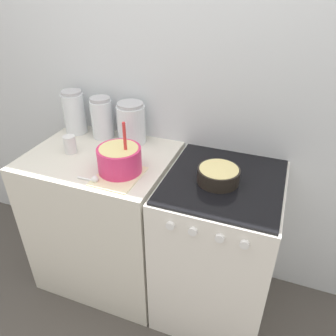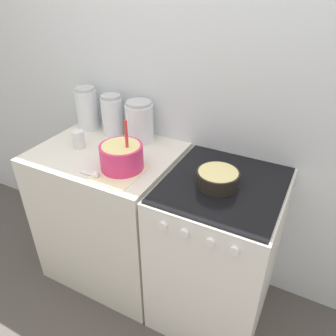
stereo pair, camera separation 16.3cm
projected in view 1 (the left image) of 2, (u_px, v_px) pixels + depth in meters
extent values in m
plane|color=#4C4742|center=(147.00, 327.00, 1.96)|extent=(12.00, 12.00, 0.00)
cube|color=silver|center=(187.00, 99.00, 1.87)|extent=(4.62, 0.05, 2.40)
cube|color=silver|center=(107.00, 218.00, 2.10)|extent=(0.81, 0.65, 0.93)
cube|color=white|center=(217.00, 248.00, 1.88)|extent=(0.60, 0.65, 0.92)
cube|color=black|center=(224.00, 181.00, 1.64)|extent=(0.58, 0.62, 0.01)
cylinder|color=white|center=(170.00, 226.00, 1.46)|extent=(0.04, 0.02, 0.04)
cylinder|color=white|center=(193.00, 231.00, 1.43)|extent=(0.04, 0.02, 0.04)
cylinder|color=white|center=(220.00, 238.00, 1.40)|extent=(0.04, 0.02, 0.04)
cylinder|color=white|center=(244.00, 244.00, 1.36)|extent=(0.04, 0.02, 0.04)
cylinder|color=#E0336B|center=(120.00, 160.00, 1.67)|extent=(0.22, 0.22, 0.14)
cylinder|color=#EFDB8C|center=(119.00, 155.00, 1.65)|extent=(0.20, 0.20, 0.07)
cylinder|color=red|center=(125.00, 147.00, 1.61)|extent=(0.02, 0.02, 0.26)
cylinder|color=black|center=(218.00, 175.00, 1.60)|extent=(0.21, 0.21, 0.07)
cylinder|color=#EFDB8C|center=(218.00, 174.00, 1.60)|extent=(0.19, 0.19, 0.06)
cylinder|color=silver|center=(74.00, 114.00, 2.05)|extent=(0.14, 0.14, 0.25)
cylinder|color=olive|center=(76.00, 121.00, 2.08)|extent=(0.12, 0.12, 0.15)
cylinder|color=#B2B2B7|center=(71.00, 93.00, 1.98)|extent=(0.12, 0.12, 0.02)
cylinder|color=silver|center=(102.00, 119.00, 1.99)|extent=(0.13, 0.13, 0.23)
cylinder|color=tan|center=(103.00, 126.00, 2.02)|extent=(0.12, 0.12, 0.14)
cylinder|color=#B2B2B7|center=(100.00, 99.00, 1.93)|extent=(0.12, 0.12, 0.02)
cylinder|color=silver|center=(131.00, 124.00, 1.94)|extent=(0.17, 0.17, 0.23)
cylinder|color=red|center=(132.00, 131.00, 1.96)|extent=(0.15, 0.15, 0.14)
cylinder|color=#B2B2B7|center=(130.00, 105.00, 1.87)|extent=(0.15, 0.15, 0.02)
cylinder|color=silver|center=(70.00, 144.00, 1.85)|extent=(0.07, 0.07, 0.10)
cube|color=beige|center=(119.00, 176.00, 1.66)|extent=(0.22, 0.26, 0.01)
cylinder|color=white|center=(86.00, 179.00, 1.63)|extent=(0.09, 0.01, 0.01)
sphere|color=white|center=(95.00, 179.00, 1.61)|extent=(0.04, 0.04, 0.04)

